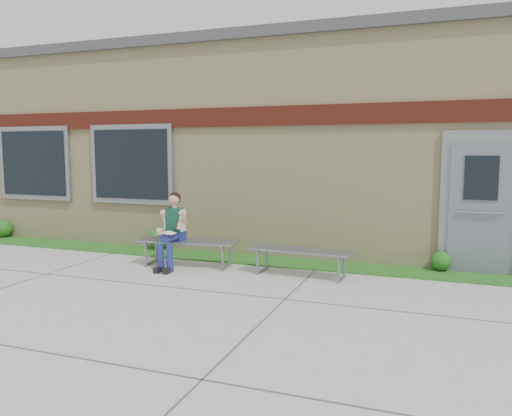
% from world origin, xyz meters
% --- Properties ---
extents(ground, '(80.00, 80.00, 0.00)m').
position_xyz_m(ground, '(0.00, 0.00, 0.00)').
color(ground, '#9E9E99').
rests_on(ground, ground).
extents(grass_strip, '(16.00, 0.80, 0.02)m').
position_xyz_m(grass_strip, '(0.00, 2.60, 0.01)').
color(grass_strip, '#1A5416').
rests_on(grass_strip, ground).
extents(school_building, '(16.20, 6.22, 4.20)m').
position_xyz_m(school_building, '(-0.00, 5.99, 2.10)').
color(school_building, beige).
rests_on(school_building, ground).
extents(bench_left, '(1.76, 0.64, 0.45)m').
position_xyz_m(bench_left, '(-1.13, 1.80, 0.35)').
color(bench_left, slate).
rests_on(bench_left, ground).
extents(bench_right, '(1.68, 0.56, 0.43)m').
position_xyz_m(bench_right, '(0.87, 1.80, 0.33)').
color(bench_right, slate).
rests_on(bench_right, ground).
extents(girl, '(0.46, 0.76, 1.28)m').
position_xyz_m(girl, '(-1.32, 1.60, 0.68)').
color(girl, navy).
rests_on(girl, ground).
extents(shrub_west, '(0.38, 0.38, 0.38)m').
position_xyz_m(shrub_west, '(-6.38, 2.85, 0.21)').
color(shrub_west, '#1A5416').
rests_on(shrub_west, grass_strip).
extents(shrub_mid, '(0.43, 0.43, 0.43)m').
position_xyz_m(shrub_mid, '(-2.34, 2.85, 0.24)').
color(shrub_mid, '#1A5416').
rests_on(shrub_mid, grass_strip).
extents(shrub_east, '(0.32, 0.32, 0.32)m').
position_xyz_m(shrub_east, '(2.96, 2.85, 0.18)').
color(shrub_east, '#1A5416').
rests_on(shrub_east, grass_strip).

